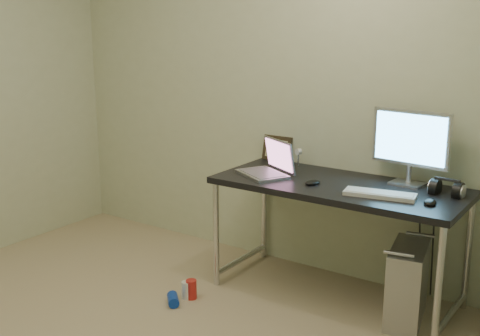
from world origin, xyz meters
The scene contains 17 objects.
wall_back centered at (0.00, 1.75, 1.25)m, with size 3.50×0.02×2.50m, color beige.
wall_right centered at (1.75, 0.00, 1.25)m, with size 0.02×3.50×2.50m, color beige.
desk centered at (0.75, 1.41, 0.67)m, with size 1.54×0.67×0.75m.
tower_computer centered at (1.24, 1.36, 0.23)m, with size 0.28×0.47×0.49m.
cable_a centered at (1.19, 1.70, 0.40)m, with size 0.01×0.01×0.70m, color black.
cable_b centered at (1.28, 1.68, 0.38)m, with size 0.01×0.01×0.72m, color black.
can_red centered at (0.02, 0.86, 0.06)m, with size 0.07×0.07×0.12m, color red.
can_white centered at (-0.01, 0.84, 0.06)m, with size 0.06×0.06×0.11m, color white.
can_blue centered at (-0.02, 0.73, 0.03)m, with size 0.07×0.07×0.12m, color #0F39BC.
laptop centered at (0.28, 1.36, 0.80)m, with size 0.42×0.39×0.23m.
monitor centered at (1.11, 1.63, 1.02)m, with size 0.49×0.16×0.46m.
keyboard centered at (1.06, 1.29, 0.76)m, with size 0.40×0.13×0.02m, color silver.
mouse_right centered at (1.35, 1.31, 0.77)m, with size 0.07×0.11×0.04m, color black.
mouse_left centered at (0.63, 1.31, 0.77)m, with size 0.07×0.11×0.04m, color black.
headphones centered at (1.37, 1.54, 0.78)m, with size 0.19×0.11×0.12m.
picture_frame centered at (0.12, 1.73, 0.84)m, with size 0.22×0.03×0.18m, color black.
webcam centered at (0.34, 1.65, 0.84)m, with size 0.05×0.04×0.13m.
Camera 1 is at (2.27, -1.87, 1.74)m, focal length 45.00 mm.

